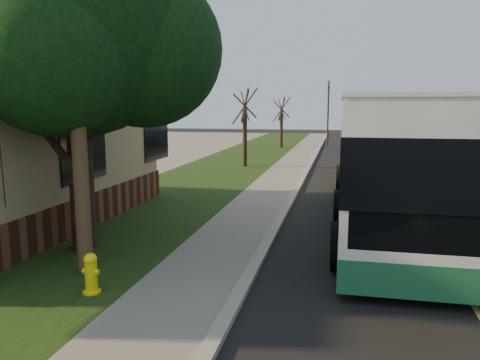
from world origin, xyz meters
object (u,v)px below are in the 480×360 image
object	(u,v)px
leafy_tree	(78,25)
traffic_signal	(328,108)
utility_pole	(73,39)
transit_bus	(389,156)
fire_hydrant	(91,273)
skateboarder	(80,214)
bare_tree_far	(281,123)
distant_car	(365,140)
bare_tree_near	(245,128)

from	to	relation	value
leafy_tree	traffic_signal	bearing A→B (deg)	81.53
utility_pole	transit_bus	xyz separation A→B (m)	(6.39, 6.22, -2.71)
fire_hydrant	skateboarder	bearing A→B (deg)	124.32
utility_pole	bare_tree_far	distance (m)	29.13
transit_bus	skateboarder	distance (m)	8.82
fire_hydrant	distant_car	distance (m)	30.61
fire_hydrant	bare_tree_near	size ratio (longest dim) A/B	0.17
bare_tree_near	bare_tree_far	bearing A→B (deg)	87.61
skateboarder	distant_car	bearing A→B (deg)	-82.66
bare_tree_near	traffic_signal	xyz separation A→B (m)	(4.00, 16.00, 1.01)
transit_bus	distant_car	xyz separation A→B (m)	(0.42, 22.78, -1.13)
bare_tree_far	traffic_signal	distance (m)	5.44
utility_pole	traffic_signal	xyz separation A→B (m)	(3.81, 33.01, -1.47)
bare_tree_far	transit_bus	xyz separation A→B (m)	(6.08, -22.78, -0.08)
fire_hydrant	bare_tree_far	distance (m)	30.04
distant_car	skateboarder	bearing A→B (deg)	-101.15
bare_tree_far	traffic_signal	world-z (taller)	traffic_signal
fire_hydrant	skateboarder	size ratio (longest dim) A/B	0.42
leafy_tree	transit_bus	distance (m)	9.17
bare_tree_far	distant_car	size ratio (longest dim) A/B	0.86
bare_tree_near	bare_tree_far	size ratio (longest dim) A/B	1.07
leafy_tree	bare_tree_far	size ratio (longest dim) A/B	1.94
skateboarder	fire_hydrant	bearing A→B (deg)	146.91
utility_pole	bare_tree_far	size ratio (longest dim) A/B	2.25
leafy_tree	transit_bus	xyz separation A→B (m)	(7.25, 4.57, -3.24)
bare_tree_near	skateboarder	bearing A→B (deg)	-92.10
bare_tree_far	traffic_signal	size ratio (longest dim) A/B	0.73
fire_hydrant	transit_bus	bearing A→B (deg)	51.79
leafy_tree	bare_tree_near	distance (m)	15.66
bare_tree_near	fire_hydrant	bearing A→B (deg)	-87.14
bare_tree_near	traffic_signal	size ratio (longest dim) A/B	0.78
leafy_tree	skateboarder	size ratio (longest dim) A/B	4.43
transit_bus	bare_tree_far	bearing A→B (deg)	104.95
fire_hydrant	bare_tree_near	world-z (taller)	bare_tree_near
bare_tree_far	fire_hydrant	bearing A→B (deg)	-89.24
bare_tree_near	skateboarder	size ratio (longest dim) A/B	2.44
leafy_tree	bare_tree_far	xyz separation A→B (m)	(1.17, 27.35, -3.16)
transit_bus	fire_hydrant	bearing A→B (deg)	-128.21
leafy_tree	bare_tree_far	bearing A→B (deg)	87.55
bare_tree_far	distant_car	xyz separation A→B (m)	(6.50, -0.01, -1.21)
bare_tree_near	transit_bus	bearing A→B (deg)	-58.59
skateboarder	distant_car	distance (m)	28.84
traffic_signal	distant_car	distance (m)	5.54
bare_tree_far	traffic_signal	xyz separation A→B (m)	(3.50, 4.00, 1.16)
traffic_signal	distant_car	xyz separation A→B (m)	(3.00, -4.01, -2.37)
leafy_tree	distant_car	bearing A→B (deg)	74.32
transit_bus	distant_car	bearing A→B (deg)	88.94
bare_tree_near	skateboarder	xyz separation A→B (m)	(-0.58, -15.83, -1.20)
leafy_tree	distant_car	distance (m)	28.74
bare_tree_near	distant_car	bearing A→B (deg)	59.72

